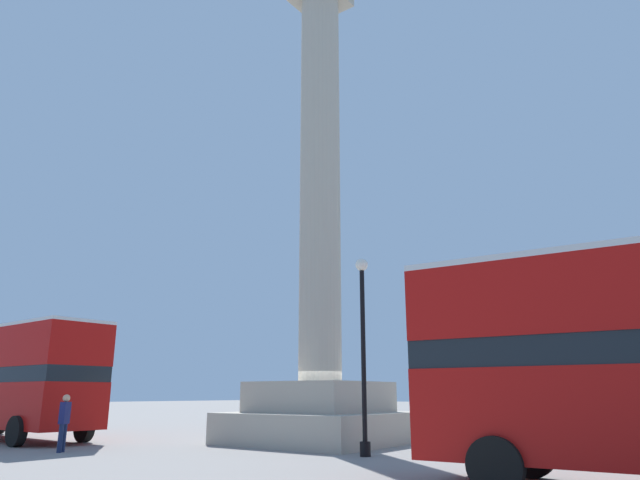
{
  "coord_description": "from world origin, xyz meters",
  "views": [
    {
      "loc": [
        12.7,
        -17.39,
        1.72
      ],
      "look_at": [
        0.0,
        0.0,
        7.53
      ],
      "focal_mm": 32.0,
      "sensor_mm": 36.0,
      "label": 1
    }
  ],
  "objects": [
    {
      "name": "ground_plane",
      "position": [
        0.0,
        0.0,
        0.0
      ],
      "size": [
        200.0,
        200.0,
        0.0
      ],
      "primitive_type": "plane",
      "color": "gray"
    },
    {
      "name": "monument_column",
      "position": [
        0.0,
        0.0,
        5.93
      ],
      "size": [
        5.68,
        5.68,
        20.5
      ],
      "color": "#ADA593",
      "rests_on": "ground_plane"
    },
    {
      "name": "bus_a",
      "position": [
        -10.84,
        -5.81,
        2.36
      ],
      "size": [
        10.14,
        3.05,
        4.27
      ],
      "rotation": [
        0.0,
        0.0,
        -0.04
      ],
      "color": "#A80F0C",
      "rests_on": "ground_plane"
    },
    {
      "name": "equestrian_statue",
      "position": [
        9.89,
        2.52,
        1.68
      ],
      "size": [
        3.76,
        2.69,
        6.08
      ],
      "rotation": [
        0.0,
        0.0,
        -0.0
      ],
      "color": "#ADA593",
      "rests_on": "ground_plane"
    },
    {
      "name": "street_lamp",
      "position": [
        3.65,
        -2.82,
        3.02
      ],
      "size": [
        0.38,
        0.38,
        5.74
      ],
      "color": "black",
      "rests_on": "ground_plane"
    },
    {
      "name": "pedestrian_near_lamp",
      "position": [
        -4.44,
        -7.24,
        0.95
      ],
      "size": [
        0.41,
        0.46,
        1.69
      ],
      "rotation": [
        0.0,
        0.0,
        2.22
      ],
      "color": "#192347",
      "rests_on": "ground_plane"
    }
  ]
}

